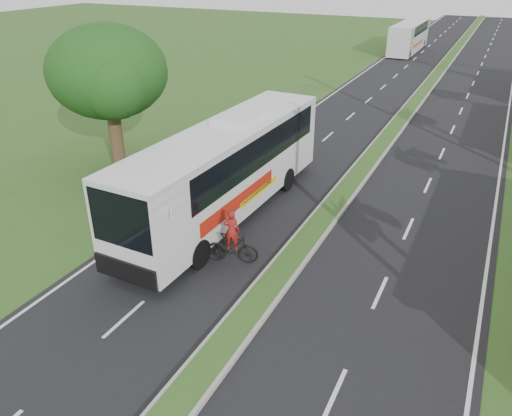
% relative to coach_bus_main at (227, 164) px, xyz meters
% --- Properties ---
extents(ground, '(180.00, 180.00, 0.00)m').
position_rel_coach_bus_main_xyz_m(ground, '(4.08, -7.92, -2.36)').
color(ground, '#37531E').
rests_on(ground, ground).
extents(road_asphalt, '(14.00, 160.00, 0.02)m').
position_rel_coach_bus_main_xyz_m(road_asphalt, '(4.08, 12.08, -2.35)').
color(road_asphalt, black).
rests_on(road_asphalt, ground).
extents(median_strip, '(1.20, 160.00, 0.18)m').
position_rel_coach_bus_main_xyz_m(median_strip, '(4.08, 12.08, -2.26)').
color(median_strip, gray).
rests_on(median_strip, ground).
extents(lane_edge_left, '(0.12, 160.00, 0.01)m').
position_rel_coach_bus_main_xyz_m(lane_edge_left, '(-2.62, 12.08, -2.36)').
color(lane_edge_left, silver).
rests_on(lane_edge_left, ground).
extents(lane_edge_right, '(0.12, 160.00, 0.01)m').
position_rel_coach_bus_main_xyz_m(lane_edge_right, '(10.78, 12.08, -2.36)').
color(lane_edge_right, silver).
rests_on(lane_edge_right, ground).
extents(shade_tree, '(6.30, 6.00, 7.54)m').
position_rel_coach_bus_main_xyz_m(shade_tree, '(-8.03, 2.10, 2.67)').
color(shade_tree, '#473321').
rests_on(shade_tree, ground).
extents(coach_bus_main, '(3.16, 13.36, 4.29)m').
position_rel_coach_bus_main_xyz_m(coach_bus_main, '(0.00, 0.00, 0.00)').
color(coach_bus_main, silver).
rests_on(coach_bus_main, ground).
extents(coach_bus_far, '(2.62, 11.53, 3.35)m').
position_rel_coach_bus_main_xyz_m(coach_bus_far, '(-1.12, 46.42, -0.46)').
color(coach_bus_far, silver).
rests_on(coach_bus_far, ground).
extents(motorcyclist, '(2.08, 1.14, 2.19)m').
position_rel_coach_bus_main_xyz_m(motorcyclist, '(2.08, -3.45, -1.59)').
color(motorcyclist, black).
rests_on(motorcyclist, ground).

